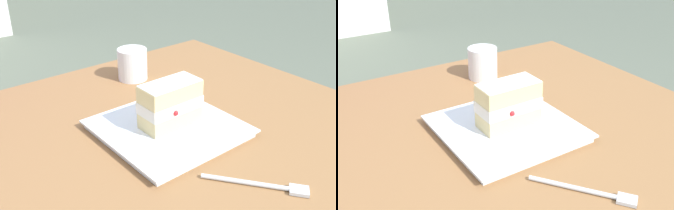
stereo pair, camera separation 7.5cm
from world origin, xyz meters
TOP-DOWN VIEW (x-y plane):
  - patio_table at (0.00, 0.00)m, footprint 1.23×0.77m
  - dessert_plate at (-0.17, 0.03)m, footprint 0.25×0.25m
  - cake_slice at (-0.18, 0.02)m, footprint 0.12×0.07m
  - dessert_fork at (-0.18, 0.25)m, footprint 0.11×0.15m
  - coffee_cup at (-0.27, -0.24)m, footprint 0.07×0.07m

SIDE VIEW (x-z plane):
  - patio_table at x=0.00m, z-range 0.24..0.93m
  - dessert_fork at x=-0.18m, z-range 0.69..0.70m
  - dessert_plate at x=-0.17m, z-range 0.69..0.70m
  - coffee_cup at x=-0.27m, z-range 0.69..0.77m
  - cake_slice at x=-0.18m, z-range 0.70..0.79m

